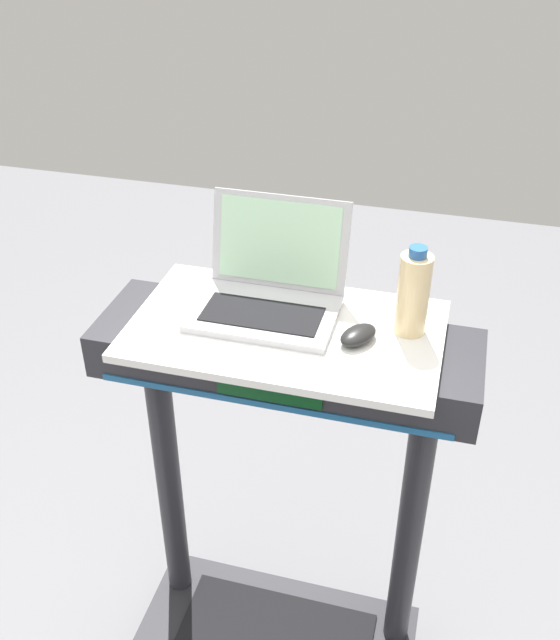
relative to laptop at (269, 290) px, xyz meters
The scene contains 4 objects.
desk_board 0.11m from the laptop, 50.25° to the right, with size 0.71×0.42×0.02m, color white.
laptop is the anchor object (origin of this frame).
computer_mouse 0.25m from the laptop, 20.53° to the right, with size 0.06×0.10×0.03m, color black.
water_bottle 0.34m from the laptop, ahead, with size 0.07×0.07×0.21m.
Camera 1 is at (0.35, -0.64, 2.11)m, focal length 41.05 mm.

